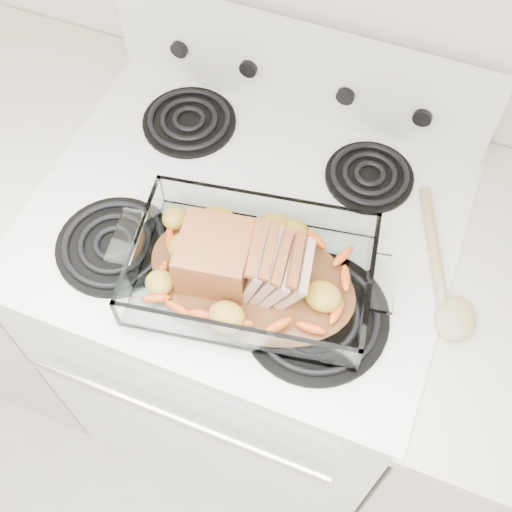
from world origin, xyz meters
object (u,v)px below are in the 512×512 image
at_px(electric_range, 249,317).
at_px(counter_left, 19,237).
at_px(baking_dish, 252,274).
at_px(pork_roast, 234,258).

bearing_deg(electric_range, counter_left, -179.90).
distance_m(electric_range, baking_dish, 0.51).
bearing_deg(pork_roast, baking_dish, -23.74).
distance_m(electric_range, counter_left, 0.67).
distance_m(electric_range, pork_roast, 0.54).
xyz_separation_m(electric_range, pork_roast, (0.03, -0.14, 0.52)).
bearing_deg(baking_dish, pork_roast, 170.35).
relative_size(electric_range, baking_dish, 2.80).
height_order(electric_range, baking_dish, electric_range).
relative_size(electric_range, pork_roast, 5.08).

